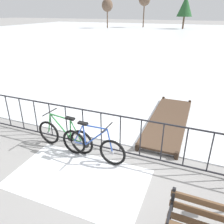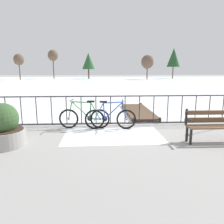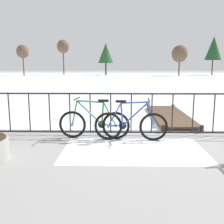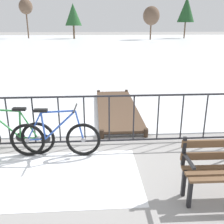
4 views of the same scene
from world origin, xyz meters
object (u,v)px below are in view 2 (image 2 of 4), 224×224
at_px(bicycle_second, 84,118).
at_px(planter_with_shrub, 3,128).
at_px(bicycle_near_railing, 110,118).
at_px(park_bench, 215,123).

height_order(bicycle_second, planter_with_shrub, planter_with_shrub).
bearing_deg(bicycle_second, bicycle_near_railing, -9.00).
bearing_deg(bicycle_near_railing, planter_with_shrub, -153.11).
height_order(bicycle_near_railing, bicycle_second, same).
bearing_deg(planter_with_shrub, bicycle_near_railing, 26.89).
relative_size(park_bench, planter_with_shrub, 1.43).
bearing_deg(bicycle_near_railing, park_bench, -27.09).
height_order(park_bench, planter_with_shrub, planter_with_shrub).
relative_size(bicycle_second, planter_with_shrub, 1.52).
bearing_deg(park_bench, planter_with_shrub, -179.90).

